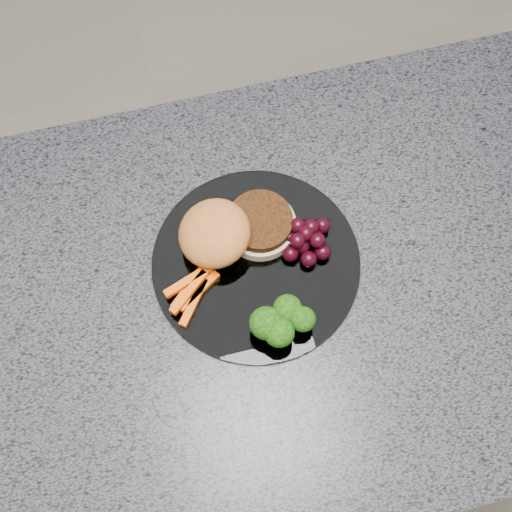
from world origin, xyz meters
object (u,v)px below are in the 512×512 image
at_px(island_cabinet, 225,386).
at_px(burger, 231,232).
at_px(grape_bunch, 305,239).
at_px(plate, 256,263).

distance_m(island_cabinet, burger, 0.51).
bearing_deg(burger, island_cabinet, -131.67).
distance_m(island_cabinet, grape_bunch, 0.51).
relative_size(plate, grape_bunch, 3.50).
distance_m(plate, grape_bunch, 0.07).
relative_size(island_cabinet, plate, 4.62).
relative_size(plate, burger, 1.59).
xyz_separation_m(island_cabinet, plate, (0.07, 0.04, 0.47)).
xyz_separation_m(island_cabinet, grape_bunch, (0.13, 0.05, 0.49)).
bearing_deg(grape_bunch, burger, 161.51).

